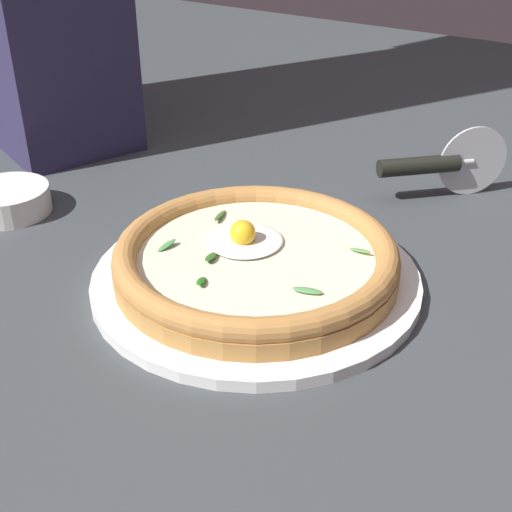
{
  "coord_description": "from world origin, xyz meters",
  "views": [
    {
      "loc": [
        0.45,
        0.3,
        0.37
      ],
      "look_at": [
        -0.03,
        -0.02,
        0.03
      ],
      "focal_mm": 48.01,
      "sensor_mm": 36.0,
      "label": 1
    }
  ],
  "objects": [
    {
      "name": "side_bowl",
      "position": [
        0.0,
        -0.36,
        0.02
      ],
      "size": [
        0.1,
        0.1,
        0.03
      ],
      "primitive_type": "cylinder",
      "color": "white",
      "rests_on": "ground"
    },
    {
      "name": "ground_plane",
      "position": [
        0.0,
        0.0,
        -0.01
      ],
      "size": [
        2.4,
        2.4,
        0.03
      ],
      "primitive_type": "cube",
      "color": "#393E41",
      "rests_on": "ground"
    },
    {
      "name": "pizza_plate",
      "position": [
        -0.03,
        -0.02,
        0.01
      ],
      "size": [
        0.33,
        0.33,
        0.01
      ],
      "primitive_type": "cylinder",
      "color": "white",
      "rests_on": "ground"
    },
    {
      "name": "pizza",
      "position": [
        -0.03,
        -0.02,
        0.03
      ],
      "size": [
        0.28,
        0.28,
        0.05
      ],
      "color": "#B88140",
      "rests_on": "pizza_plate"
    },
    {
      "name": "pizza_cutter",
      "position": [
        -0.32,
        0.05,
        0.04
      ],
      "size": [
        0.13,
        0.13,
        0.09
      ],
      "color": "silver",
      "rests_on": "ground"
    }
  ]
}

